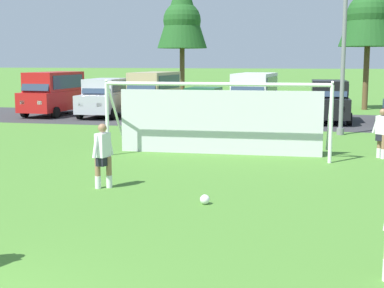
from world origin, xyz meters
name	(u,v)px	position (x,y,z in m)	size (l,w,h in m)	color
ground_plane	(188,146)	(0.00, 15.00, 0.00)	(400.00, 400.00, 0.00)	#477A2D
parking_lot_strip	(230,119)	(0.00, 24.88, 0.00)	(52.00, 8.40, 0.01)	#333335
soccer_ball	(205,199)	(2.33, 6.87, 0.11)	(0.22, 0.22, 0.22)	white
soccer_goal	(218,117)	(1.43, 13.38, 1.29)	(7.49, 2.22, 2.57)	white
player_striker_near	(382,134)	(6.78, 13.97, 0.82)	(0.64, 0.51, 1.64)	#936B4C
player_defender_far	(103,156)	(-0.49, 7.86, 0.82)	(0.39, 0.71, 1.64)	#936B4C
parked_car_slot_far_left	(54,92)	(-10.46, 24.87, 1.34)	(2.37, 4.89, 2.52)	red
parked_car_slot_left	(105,97)	(-7.20, 24.74, 1.11)	(2.25, 4.66, 2.16)	#B2B2BC
parked_car_slot_center_left	(154,93)	(-4.63, 25.89, 1.34)	(2.45, 4.93, 2.52)	tan
parked_car_slot_center	(203,103)	(-1.51, 24.83, 0.88)	(2.21, 4.29, 1.72)	#194C2D
parked_car_slot_center_right	(254,96)	(1.36, 24.40, 1.34)	(2.42, 4.91, 2.52)	silver
parked_car_slot_right	(329,101)	(5.20, 24.80, 1.11)	(2.25, 4.66, 2.16)	black
tree_left_edge	(182,11)	(-5.30, 35.23, 6.72)	(3.67, 3.67, 9.78)	brown
tree_mid_left	(369,4)	(7.59, 32.87, 6.73)	(3.67, 3.67, 9.79)	brown
street_lamp	(348,39)	(5.83, 19.69, 4.10)	(2.00, 0.32, 7.92)	slate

